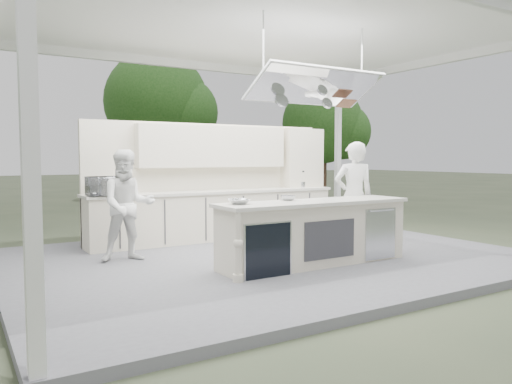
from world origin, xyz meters
TOP-DOWN VIEW (x-y plane):
  - ground at (0.00, 0.00)m, footprint 90.00×90.00m
  - stage_deck at (0.00, 0.00)m, footprint 8.00×6.00m
  - tent at (0.00, -0.01)m, footprint 8.20×6.20m
  - demo_island at (0.18, -0.91)m, footprint 3.10×0.79m
  - back_counter at (0.00, 1.90)m, footprint 5.08×0.72m
  - back_wall_unit at (0.44, 2.11)m, footprint 5.05×0.48m
  - tree_cluster at (-0.16, 9.77)m, footprint 19.55×9.40m
  - head_chef at (1.46, -0.37)m, footprint 0.79×0.67m
  - sous_chef at (-2.10, 0.78)m, footprint 0.92×0.76m
  - toaster_oven at (-2.20, 1.70)m, footprint 0.59×0.40m
  - bowl_large at (-1.03, -0.80)m, footprint 0.32×0.32m
  - bowl_small at (-0.11, -0.66)m, footprint 0.25×0.25m

SIDE VIEW (x-z plane):
  - ground at x=0.00m, z-range 0.00..0.00m
  - stage_deck at x=0.00m, z-range 0.00..0.12m
  - demo_island at x=0.18m, z-range 0.12..1.07m
  - back_counter at x=0.00m, z-range 0.12..1.07m
  - sous_chef at x=-2.10m, z-range 0.12..1.83m
  - head_chef at x=1.46m, z-range 0.12..1.97m
  - bowl_small at x=-0.11m, z-range 1.07..1.14m
  - bowl_large at x=-1.03m, z-range 1.07..1.14m
  - toaster_oven at x=-2.20m, z-range 1.07..1.39m
  - back_wall_unit at x=0.44m, z-range 0.45..2.70m
  - tree_cluster at x=-0.16m, z-range 0.36..6.21m
  - tent at x=0.00m, z-range 1.78..5.64m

